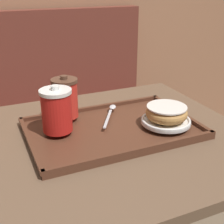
# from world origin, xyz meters

# --- Properties ---
(booth_bench) EXTENTS (1.47, 0.44, 1.00)m
(booth_bench) POSITION_xyz_m (-0.14, 0.87, 0.32)
(booth_bench) COLOR brown
(booth_bench) RESTS_ON ground_plane
(cafe_table) EXTENTS (0.77, 0.72, 0.73)m
(cafe_table) POSITION_xyz_m (0.00, 0.00, 0.54)
(cafe_table) COLOR brown
(cafe_table) RESTS_ON ground_plane
(serving_tray) EXTENTS (0.50, 0.32, 0.02)m
(serving_tray) POSITION_xyz_m (-0.00, 0.02, 0.74)
(serving_tray) COLOR #512D1E
(serving_tray) RESTS_ON cafe_table
(coffee_cup_front) EXTENTS (0.09, 0.09, 0.13)m
(coffee_cup_front) POSITION_xyz_m (-0.16, 0.05, 0.82)
(coffee_cup_front) COLOR red
(coffee_cup_front) RESTS_ON serving_tray
(coffee_cup_rear) EXTENTS (0.08, 0.08, 0.13)m
(coffee_cup_rear) POSITION_xyz_m (-0.11, 0.13, 0.82)
(coffee_cup_rear) COLOR red
(coffee_cup_rear) RESTS_ON serving_tray
(plate_with_chocolate_donut) EXTENTS (0.15, 0.15, 0.01)m
(plate_with_chocolate_donut) POSITION_xyz_m (0.15, -0.03, 0.76)
(plate_with_chocolate_donut) COLOR white
(plate_with_chocolate_donut) RESTS_ON serving_tray
(donut_chocolate_glazed) EXTENTS (0.12, 0.12, 0.04)m
(donut_chocolate_glazed) POSITION_xyz_m (0.15, -0.03, 0.79)
(donut_chocolate_glazed) COLOR tan
(donut_chocolate_glazed) RESTS_ON plate_with_chocolate_donut
(spoon) EXTENTS (0.10, 0.15, 0.01)m
(spoon) POSITION_xyz_m (0.03, 0.11, 0.76)
(spoon) COLOR silver
(spoon) RESTS_ON serving_tray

